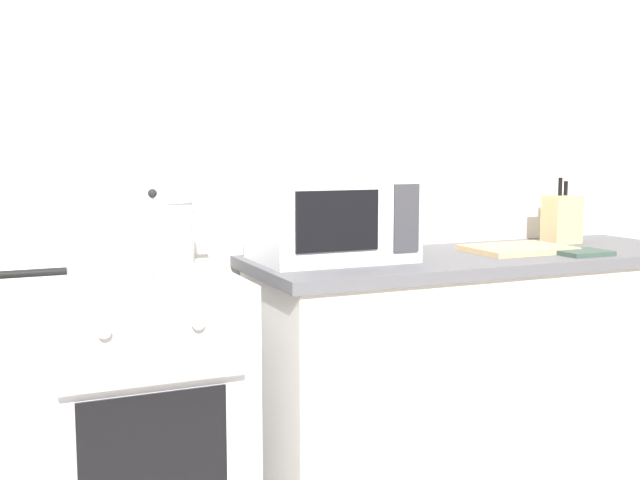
# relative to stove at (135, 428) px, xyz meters

# --- Properties ---
(back_wall) EXTENTS (4.40, 0.10, 2.50)m
(back_wall) POSITION_rel_stove_xyz_m (0.65, 0.37, 0.79)
(back_wall) COLOR silver
(back_wall) RESTS_ON ground_plane
(lower_cabinet_right) EXTENTS (1.64, 0.56, 0.88)m
(lower_cabinet_right) POSITION_rel_stove_xyz_m (1.25, 0.02, -0.02)
(lower_cabinet_right) COLOR white
(lower_cabinet_right) RESTS_ON ground_plane
(countertop_right) EXTENTS (1.70, 0.60, 0.04)m
(countertop_right) POSITION_rel_stove_xyz_m (1.25, 0.02, 0.44)
(countertop_right) COLOR #59595E
(countertop_right) RESTS_ON lower_cabinet_right
(stove) EXTENTS (0.60, 0.64, 0.92)m
(stove) POSITION_rel_stove_xyz_m (0.00, 0.00, 0.00)
(stove) COLOR silver
(stove) RESTS_ON ground_plane
(stock_pot) EXTENTS (0.33, 0.25, 0.25)m
(stock_pot) POSITION_rel_stove_xyz_m (0.09, 0.09, 0.57)
(stock_pot) COLOR silver
(stock_pot) RESTS_ON stove
(frying_pan) EXTENTS (0.44, 0.24, 0.05)m
(frying_pan) POSITION_rel_stove_xyz_m (-0.07, -0.04, 0.48)
(frying_pan) COLOR silver
(frying_pan) RESTS_ON stove
(microwave) EXTENTS (0.50, 0.37, 0.30)m
(microwave) POSITION_rel_stove_xyz_m (0.68, 0.08, 0.61)
(microwave) COLOR silver
(microwave) RESTS_ON countertop_right
(cutting_board) EXTENTS (0.36, 0.26, 0.02)m
(cutting_board) POSITION_rel_stove_xyz_m (1.39, 0.00, 0.47)
(cutting_board) COLOR tan
(cutting_board) RESTS_ON countertop_right
(knife_block) EXTENTS (0.13, 0.10, 0.26)m
(knife_block) POSITION_rel_stove_xyz_m (1.72, 0.14, 0.56)
(knife_block) COLOR tan
(knife_block) RESTS_ON countertop_right
(oven_mitt) EXTENTS (0.18, 0.14, 0.02)m
(oven_mitt) POSITION_rel_stove_xyz_m (1.55, -0.16, 0.47)
(oven_mitt) COLOR #384C42
(oven_mitt) RESTS_ON countertop_right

